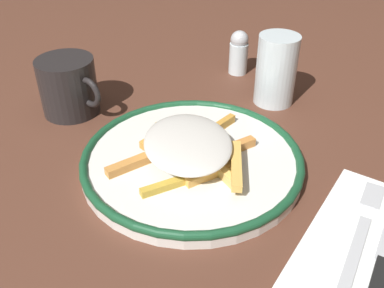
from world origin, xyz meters
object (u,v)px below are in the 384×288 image
(fork, at_px, (362,231))
(salt_shaker, at_px, (239,52))
(plate, at_px, (192,159))
(coffee_mug, at_px, (71,86))
(knife, at_px, (383,264))
(water_glass, at_px, (275,70))
(fries_heap, at_px, (193,147))

(fork, relative_size, salt_shaker, 2.18)
(plate, bearing_deg, salt_shaker, 110.63)
(plate, relative_size, coffee_mug, 2.51)
(fork, distance_m, knife, 0.04)
(plate, bearing_deg, water_glass, 90.33)
(salt_shaker, bearing_deg, coffee_mug, -115.67)
(fries_heap, distance_m, water_glass, 0.23)
(knife, height_order, water_glass, water_glass)
(fries_heap, bearing_deg, salt_shaker, 111.26)
(plate, distance_m, salt_shaker, 0.30)
(fries_heap, bearing_deg, fork, 2.91)
(water_glass, xyz_separation_m, coffee_mug, (-0.24, -0.22, -0.01))
(fork, xyz_separation_m, water_glass, (-0.23, 0.22, 0.04))
(knife, bearing_deg, fries_heap, 175.48)
(fries_heap, bearing_deg, plate, 135.54)
(water_glass, relative_size, salt_shaker, 1.40)
(fries_heap, relative_size, salt_shaker, 2.57)
(plate, xyz_separation_m, salt_shaker, (-0.11, 0.28, 0.03))
(fork, relative_size, knife, 0.84)
(plate, xyz_separation_m, water_glass, (-0.00, 0.22, 0.05))
(fries_heap, height_order, coffee_mug, coffee_mug)
(plate, relative_size, fries_heap, 1.40)
(fork, bearing_deg, salt_shaker, 139.97)
(fork, bearing_deg, plate, -178.60)
(water_glass, xyz_separation_m, salt_shaker, (-0.11, 0.06, -0.02))
(knife, relative_size, coffee_mug, 1.80)
(plate, height_order, fries_heap, fries_heap)
(fork, height_order, knife, knife)
(water_glass, bearing_deg, fork, -44.15)
(coffee_mug, bearing_deg, plate, -0.86)
(plate, bearing_deg, coffee_mug, 179.14)
(fork, bearing_deg, water_glass, 135.85)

